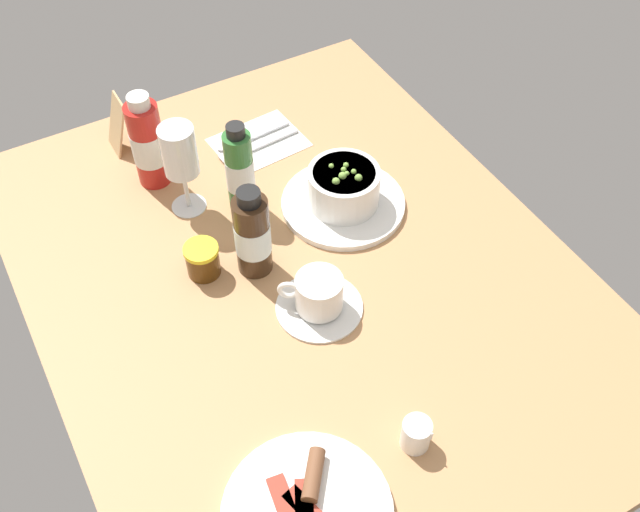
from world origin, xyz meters
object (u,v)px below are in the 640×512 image
(cutlery_setting, at_px, (256,142))
(menu_card, at_px, (124,122))
(porridge_bowl, at_px, (344,191))
(creamer_jug, at_px, (416,434))
(sauce_bottle_green, at_px, (240,171))
(sauce_bottle_brown, at_px, (252,235))
(wine_glass, at_px, (180,155))
(sauce_bottle_red, at_px, (148,144))
(jam_jar, at_px, (203,260))
(coffee_cup, at_px, (319,296))

(cutlery_setting, height_order, menu_card, menu_card)
(porridge_bowl, relative_size, menu_card, 2.03)
(creamer_jug, height_order, sauce_bottle_green, sauce_bottle_green)
(porridge_bowl, xyz_separation_m, sauce_bottle_green, (0.09, 0.15, 0.04))
(porridge_bowl, height_order, sauce_bottle_brown, sauce_bottle_brown)
(cutlery_setting, distance_m, wine_glass, 0.23)
(porridge_bowl, distance_m, sauce_bottle_red, 0.35)
(creamer_jug, xyz_separation_m, menu_card, (0.79, 0.13, 0.03))
(porridge_bowl, height_order, cutlery_setting, porridge_bowl)
(creamer_jug, xyz_separation_m, wine_glass, (0.58, 0.09, 0.09))
(porridge_bowl, bearing_deg, creamer_jug, 161.57)
(sauce_bottle_brown, relative_size, sauce_bottle_red, 0.91)
(cutlery_setting, height_order, jam_jar, jam_jar)
(creamer_jug, distance_m, sauce_bottle_red, 0.68)
(sauce_bottle_brown, bearing_deg, coffee_cup, -159.10)
(cutlery_setting, height_order, sauce_bottle_red, sauce_bottle_red)
(cutlery_setting, distance_m, sauce_bottle_red, 0.22)
(wine_glass, bearing_deg, sauce_bottle_red, 15.42)
(coffee_cup, relative_size, jam_jar, 2.38)
(wine_glass, bearing_deg, cutlery_setting, -62.40)
(creamer_jug, relative_size, menu_card, 0.51)
(jam_jar, bearing_deg, sauce_bottle_brown, -111.51)
(cutlery_setting, bearing_deg, wine_glass, 117.60)
(coffee_cup, bearing_deg, creamer_jug, -179.75)
(sauce_bottle_red, bearing_deg, sauce_bottle_brown, -166.42)
(creamer_jug, xyz_separation_m, jam_jar, (0.42, 0.13, 0.00))
(porridge_bowl, bearing_deg, wine_glass, 60.69)
(cutlery_setting, height_order, coffee_cup, coffee_cup)
(porridge_bowl, bearing_deg, sauce_bottle_red, 49.19)
(cutlery_setting, relative_size, creamer_jug, 3.17)
(porridge_bowl, height_order, creamer_jug, porridge_bowl)
(porridge_bowl, distance_m, sauce_bottle_brown, 0.21)
(jam_jar, bearing_deg, wine_glass, -13.67)
(cutlery_setting, bearing_deg, menu_card, 61.22)
(cutlery_setting, relative_size, coffee_cup, 1.27)
(creamer_jug, distance_m, wine_glass, 0.59)
(sauce_bottle_red, bearing_deg, creamer_jug, -170.14)
(porridge_bowl, distance_m, jam_jar, 0.28)
(sauce_bottle_brown, height_order, sauce_bottle_green, sauce_bottle_green)
(creamer_jug, distance_m, menu_card, 0.80)
(porridge_bowl, relative_size, wine_glass, 1.25)
(creamer_jug, relative_size, wine_glass, 0.32)
(sauce_bottle_brown, distance_m, sauce_bottle_green, 0.15)
(coffee_cup, distance_m, sauce_bottle_brown, 0.14)
(sauce_bottle_green, relative_size, menu_card, 1.65)
(menu_card, bearing_deg, cutlery_setting, -118.78)
(wine_glass, distance_m, jam_jar, 0.18)
(cutlery_setting, xyz_separation_m, wine_glass, (-0.09, 0.18, 0.12))
(creamer_jug, distance_m, jam_jar, 0.44)
(wine_glass, relative_size, jam_jar, 3.01)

